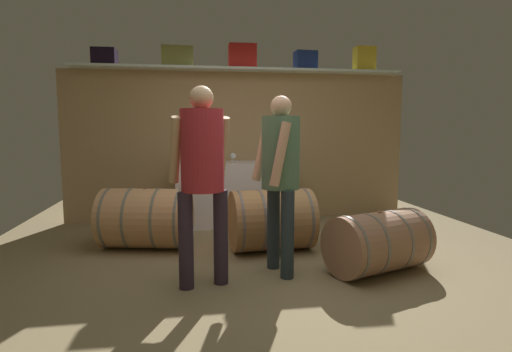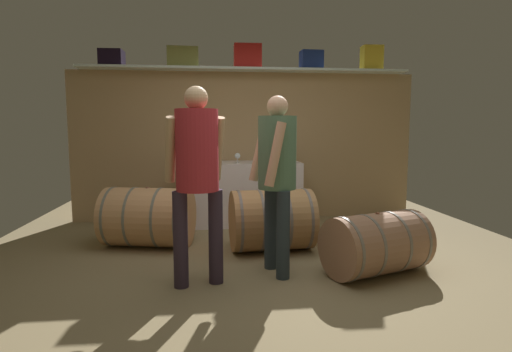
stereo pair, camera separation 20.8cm
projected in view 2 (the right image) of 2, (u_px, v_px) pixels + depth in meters
ground_plane at (262, 256)px, 4.34m from camera, size 6.11×8.07×0.02m
back_wall_panel at (246, 146)px, 6.02m from camera, size 4.91×0.10×2.11m
high_shelf_board at (247, 70)px, 5.75m from camera, size 4.52×0.40×0.03m
toolcase_black at (112, 58)px, 5.53m from camera, size 0.31×0.29×0.21m
toolcase_olive at (183, 57)px, 5.63m from camera, size 0.43×0.27×0.27m
toolcase_red at (248, 57)px, 5.73m from camera, size 0.38×0.26×0.32m
toolcase_navy at (311, 60)px, 5.83m from camera, size 0.31×0.23×0.26m
toolcase_yellow at (372, 58)px, 5.93m from camera, size 0.29×0.21×0.34m
work_cabinet at (241, 193)px, 5.72m from camera, size 1.62×0.62×0.86m
wine_bottle_green at (290, 151)px, 5.88m from camera, size 0.07×0.07×0.31m
wine_bottle_amber at (192, 152)px, 5.68m from camera, size 0.07×0.07×0.31m
wine_glass at (238, 156)px, 5.58m from camera, size 0.08×0.08×0.13m
red_funnel at (285, 159)px, 5.55m from camera, size 0.11×0.11×0.11m
wine_barrel_near at (272, 220)px, 4.49m from camera, size 0.91×0.72×0.67m
wine_barrel_far at (148, 217)px, 4.63m from camera, size 1.06×0.84×0.67m
wine_barrel_flank at (376, 244)px, 3.75m from camera, size 1.04×0.83×0.57m
tasting_cup at (268, 187)px, 4.44m from camera, size 0.06×0.06×0.04m
winemaker_pouring at (197, 165)px, 3.41m from camera, size 0.53×0.45×1.66m
visitor_tasting at (276, 166)px, 3.69m from camera, size 0.42×0.50×1.61m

